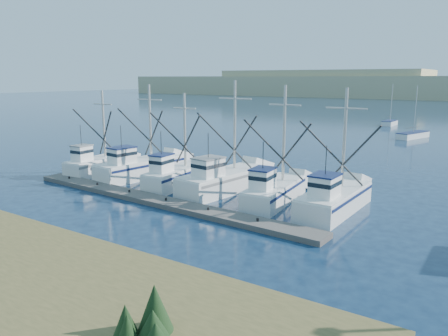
{
  "coord_description": "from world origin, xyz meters",
  "views": [
    {
      "loc": [
        13.72,
        -18.2,
        9.26
      ],
      "look_at": [
        -3.55,
        8.0,
        2.76
      ],
      "focal_mm": 35.0,
      "sensor_mm": 36.0,
      "label": 1
    }
  ],
  "objects": [
    {
      "name": "ground",
      "position": [
        0.0,
        0.0,
        0.0
      ],
      "size": [
        500.0,
        500.0,
        0.0
      ],
      "primitive_type": "plane",
      "color": "#0C1E37",
      "rests_on": "ground"
    },
    {
      "name": "floating_dock",
      "position": [
        -7.99,
        5.46,
        0.18
      ],
      "size": [
        27.4,
        3.32,
        0.36
      ],
      "primitive_type": "cube",
      "rotation": [
        0.0,
        0.0,
        -0.05
      ],
      "color": "#5B5752",
      "rests_on": "ground"
    },
    {
      "name": "trawler_fleet",
      "position": [
        -7.45,
        10.51,
        0.99
      ],
      "size": [
        26.54,
        9.3,
        9.06
      ],
      "color": "white",
      "rests_on": "ground"
    },
    {
      "name": "sailboat_far",
      "position": [
        -6.36,
        71.81,
        0.5
      ],
      "size": [
        2.09,
        4.93,
        8.1
      ],
      "rotation": [
        0.0,
        0.0,
        -0.05
      ],
      "color": "white",
      "rests_on": "ground"
    },
    {
      "name": "sailboat_near",
      "position": [
        1.12,
        54.49,
        0.49
      ],
      "size": [
        3.87,
        7.13,
        8.1
      ],
      "rotation": [
        0.0,
        0.0,
        -0.3
      ],
      "color": "white",
      "rests_on": "ground"
    }
  ]
}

